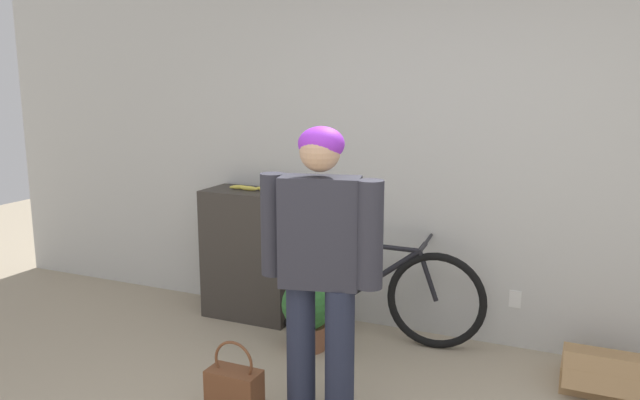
{
  "coord_description": "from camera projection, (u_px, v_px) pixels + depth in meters",
  "views": [
    {
      "loc": [
        0.97,
        -2.04,
        1.85
      ],
      "look_at": [
        -0.29,
        0.82,
        1.23
      ],
      "focal_mm": 35.0,
      "sensor_mm": 36.0,
      "label": 1
    }
  ],
  "objects": [
    {
      "name": "person",
      "position": [
        320.0,
        259.0,
        3.25
      ],
      "size": [
        0.68,
        0.27,
        1.61
      ],
      "rotation": [
        0.0,
        0.0,
        0.23
      ],
      "color": "#23283D",
      "rests_on": "ground_plane"
    },
    {
      "name": "banana",
      "position": [
        249.0,
        188.0,
        4.75
      ],
      "size": [
        0.34,
        0.09,
        0.03
      ],
      "color": "#EAD64C",
      "rests_on": "side_shelf"
    },
    {
      "name": "potted_plant",
      "position": [
        307.0,
        311.0,
        4.29
      ],
      "size": [
        0.36,
        0.36,
        0.5
      ],
      "color": "brown",
      "rests_on": "ground_plane"
    },
    {
      "name": "cardboard_box",
      "position": [
        609.0,
        375.0,
        3.76
      ],
      "size": [
        0.54,
        0.47,
        0.25
      ],
      "color": "#A87F51",
      "rests_on": "ground_plane"
    },
    {
      "name": "bicycle",
      "position": [
        363.0,
        290.0,
        4.45
      ],
      "size": [
        1.72,
        0.46,
        0.76
      ],
      "rotation": [
        0.0,
        0.0,
        0.08
      ],
      "color": "black",
      "rests_on": "ground_plane"
    },
    {
      "name": "side_shelf",
      "position": [
        251.0,
        254.0,
        4.85
      ],
      "size": [
        0.7,
        0.39,
        1.0
      ],
      "color": "#38332D",
      "rests_on": "ground_plane"
    },
    {
      "name": "wall_back",
      "position": [
        442.0,
        158.0,
        4.36
      ],
      "size": [
        8.0,
        0.07,
        2.6
      ],
      "color": "silver",
      "rests_on": "ground_plane"
    },
    {
      "name": "handbag",
      "position": [
        234.0,
        391.0,
        3.44
      ],
      "size": [
        0.3,
        0.16,
        0.44
      ],
      "color": "brown",
      "rests_on": "ground_plane"
    }
  ]
}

